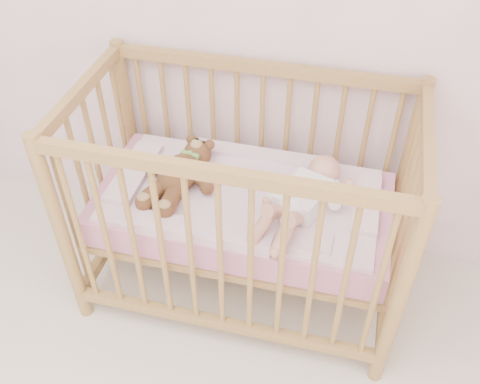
% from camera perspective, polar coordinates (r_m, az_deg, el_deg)
% --- Properties ---
extents(crib, '(1.36, 0.76, 1.00)m').
position_cam_1_polar(crib, '(2.25, 0.31, -1.44)').
color(crib, '#A17A44').
rests_on(crib, floor).
extents(mattress, '(1.22, 0.62, 0.13)m').
position_cam_1_polar(mattress, '(2.26, 0.31, -1.72)').
color(mattress, '#C97D9D').
rests_on(mattress, crib).
extents(blanket, '(1.10, 0.58, 0.06)m').
position_cam_1_polar(blanket, '(2.21, 0.32, -0.31)').
color(blanket, pink).
rests_on(blanket, mattress).
extents(baby, '(0.47, 0.66, 0.14)m').
position_cam_1_polar(baby, '(2.12, 6.83, -0.28)').
color(baby, white).
rests_on(baby, blanket).
extents(teddy_bear, '(0.42, 0.53, 0.13)m').
position_cam_1_polar(teddy_bear, '(2.21, -6.63, 2.13)').
color(teddy_bear, brown).
rests_on(teddy_bear, blanket).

